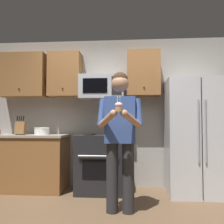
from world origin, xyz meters
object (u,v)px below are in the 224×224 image
Objects in this scene: oven_range at (101,163)px; knife_block at (21,128)px; bowl_large_white at (42,131)px; person at (120,132)px; refrigerator at (196,137)px; cupcake at (119,107)px; microwave at (102,87)px.

knife_block reaches higher than oven_range.
person is at bearing -34.40° from bowl_large_white.
person is (1.70, -0.90, -0.04)m from knife_block.
refrigerator reaches higher than oven_range.
knife_block is at bearing 179.80° from refrigerator.
cupcake is (1.34, -1.25, 0.31)m from bowl_large_white.
bowl_large_white is (-0.99, -0.12, -0.74)m from microwave.
oven_range is 1.56m from refrigerator.
person is at bearing -71.21° from microwave.
refrigerator is 1.45m from person.
bowl_large_white is (-0.99, -0.01, 0.52)m from oven_range.
microwave is 1.52m from knife_block.
refrigerator is 2.49m from bowl_large_white.
person is (1.34, -0.92, 0.01)m from bowl_large_white.
person is 0.44m from cupcake.
bowl_large_white is 0.14× the size of person.
oven_range is 1.46m from knife_block.
oven_range is 2.91× the size of knife_block.
microwave reaches higher than bowl_large_white.
microwave is at bearing 173.97° from refrigerator.
bowl_large_white is 1.45× the size of cupcake.
oven_range is 1.26m from microwave.
person is at bearing 90.00° from cupcake.
person is at bearing -68.99° from oven_range.
refrigerator is at bearing 46.73° from cupcake.
refrigerator reaches higher than knife_block.
microwave is 0.42× the size of person.
refrigerator is (1.50, -0.16, -0.82)m from microwave.
oven_range is 1.13m from person.
oven_range is at bearing 105.83° from cupcake.
cupcake reaches higher than oven_range.
oven_range is 3.69× the size of bowl_large_white.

